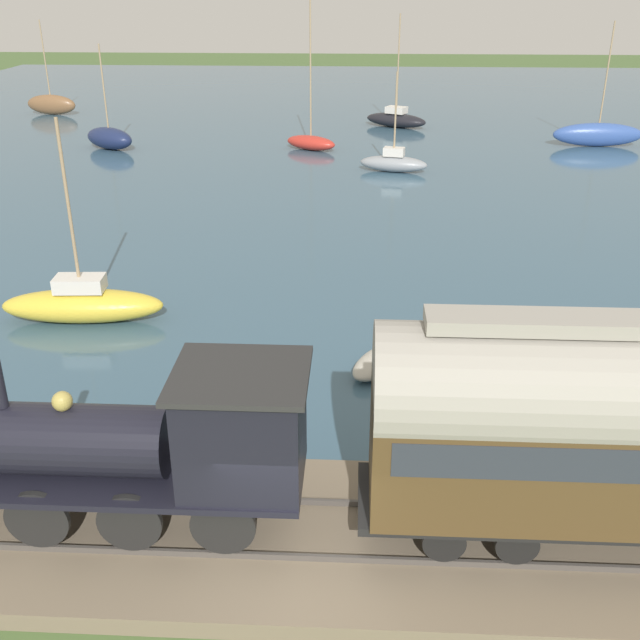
% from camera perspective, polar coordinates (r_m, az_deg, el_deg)
% --- Properties ---
extents(ground_plane, '(200.00, 200.00, 0.00)m').
position_cam_1_polar(ground_plane, '(13.84, -2.26, -20.05)').
color(ground_plane, '#476033').
extents(harbor_water, '(80.00, 80.00, 0.01)m').
position_cam_1_polar(harbor_water, '(54.43, 1.88, 14.39)').
color(harbor_water, '#38566B').
rests_on(harbor_water, ground).
extents(rail_embankment, '(4.53, 56.00, 0.48)m').
position_cam_1_polar(rail_embankment, '(14.59, -1.84, -16.24)').
color(rail_embankment, '#756651').
rests_on(rail_embankment, ground).
extents(steam_locomotive, '(2.14, 6.58, 3.36)m').
position_cam_1_polar(steam_locomotive, '(13.69, -12.07, -8.88)').
color(steam_locomotive, black).
rests_on(steam_locomotive, rail_embankment).
extents(sailboat_brown, '(1.77, 4.14, 6.84)m').
position_cam_1_polar(sailboat_brown, '(63.46, -19.79, 15.21)').
color(sailboat_brown, brown).
rests_on(sailboat_brown, harbor_water).
extents(sailboat_yellow, '(1.66, 5.02, 6.20)m').
position_cam_1_polar(sailboat_yellow, '(24.12, -17.64, 1.20)').
color(sailboat_yellow, gold).
rests_on(sailboat_yellow, harbor_water).
extents(sailboat_blue, '(1.25, 5.59, 7.36)m').
position_cam_1_polar(sailboat_blue, '(51.28, 20.40, 13.13)').
color(sailboat_blue, '#335199').
rests_on(sailboat_blue, harbor_water).
extents(sailboat_red, '(2.66, 3.53, 8.98)m').
position_cam_1_polar(sailboat_red, '(47.22, -0.70, 13.47)').
color(sailboat_red, '#B72D23').
rests_on(sailboat_red, harbor_water).
extents(sailboat_black, '(3.59, 4.77, 7.49)m').
position_cam_1_polar(sailboat_black, '(55.06, 5.81, 15.00)').
color(sailboat_black, black).
rests_on(sailboat_black, harbor_water).
extents(sailboat_gray, '(1.92, 3.85, 5.25)m').
position_cam_1_polar(sailboat_gray, '(41.85, 5.63, 11.87)').
color(sailboat_gray, gray).
rests_on(sailboat_gray, harbor_water).
extents(sailboat_navy, '(3.22, 3.90, 6.15)m').
position_cam_1_polar(sailboat_navy, '(49.19, -15.75, 13.21)').
color(sailboat_navy, '#192347').
rests_on(sailboat_navy, harbor_water).
extents(rowboat_near_shore, '(2.54, 2.07, 0.52)m').
position_cam_1_polar(rowboat_near_shore, '(20.32, 4.59, -3.18)').
color(rowboat_near_shore, '#B7B2A3').
rests_on(rowboat_near_shore, harbor_water).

